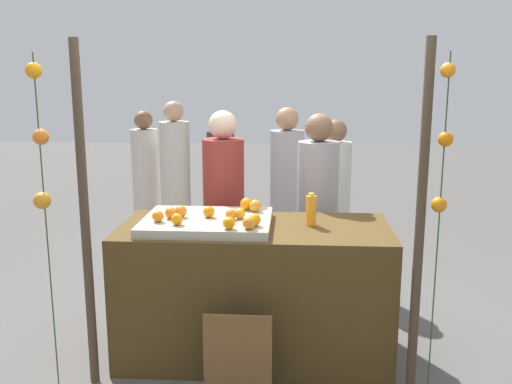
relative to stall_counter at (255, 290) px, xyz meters
name	(u,v)px	position (x,y,z in m)	size (l,w,h in m)	color
ground_plane	(255,352)	(0.00, 0.00, -0.46)	(24.00, 24.00, 0.00)	#565451
stall_counter	(255,290)	(0.00, 0.00, 0.00)	(1.80, 0.82, 0.91)	#4C3819
orange_tray	(207,222)	(-0.31, -0.03, 0.49)	(0.84, 0.67, 0.06)	#B2AD99
orange_0	(255,206)	(-0.01, 0.16, 0.56)	(0.08, 0.08, 0.08)	orange
orange_1	(171,213)	(-0.54, -0.07, 0.56)	(0.08, 0.08, 0.08)	orange
orange_2	(254,220)	(0.01, -0.22, 0.56)	(0.08, 0.08, 0.08)	orange
orange_3	(181,211)	(-0.49, -0.03, 0.56)	(0.08, 0.08, 0.08)	orange
orange_4	(240,213)	(-0.09, -0.05, 0.55)	(0.07, 0.07, 0.07)	orange
orange_5	(209,212)	(-0.30, -0.02, 0.55)	(0.08, 0.08, 0.08)	orange
orange_6	(249,223)	(-0.01, -0.30, 0.56)	(0.08, 0.08, 0.08)	orange
orange_7	(246,204)	(-0.07, 0.20, 0.56)	(0.08, 0.08, 0.08)	orange
orange_8	(177,219)	(-0.47, -0.23, 0.55)	(0.08, 0.08, 0.08)	orange
orange_9	(229,223)	(-0.14, -0.30, 0.55)	(0.08, 0.08, 0.08)	orange
orange_10	(158,216)	(-0.61, -0.16, 0.55)	(0.08, 0.08, 0.08)	orange
orange_11	(231,214)	(-0.15, -0.07, 0.55)	(0.07, 0.07, 0.07)	orange
juice_bottle	(311,210)	(0.37, 0.05, 0.56)	(0.07, 0.07, 0.22)	orange
chalkboard_sign	(238,360)	(-0.06, -0.62, -0.18)	(0.40, 0.03, 0.57)	brown
vendor_left	(224,220)	(-0.29, 0.71, 0.30)	(0.33, 0.33, 1.63)	maroon
vendor_right	(317,222)	(0.45, 0.73, 0.29)	(0.32, 0.32, 1.61)	#99999E
crowd_person_0	(146,183)	(-1.40, 2.52, 0.25)	(0.30, 0.30, 1.51)	beige
crowd_person_1	(333,207)	(0.63, 1.47, 0.25)	(0.30, 0.30, 1.51)	beige
crowd_person_2	(221,186)	(-0.54, 2.44, 0.24)	(0.30, 0.30, 1.50)	#333338
crowd_person_3	(175,181)	(-1.03, 2.35, 0.30)	(0.33, 0.33, 1.62)	beige
crowd_person_4	(286,197)	(0.19, 1.66, 0.29)	(0.32, 0.32, 1.60)	#99999E
canopy_post_left	(85,220)	(-0.98, -0.45, 0.60)	(0.06, 0.06, 2.10)	#473828
canopy_post_right	(420,226)	(0.98, -0.45, 0.60)	(0.06, 0.06, 2.10)	#473828
garland_strand_left	(40,148)	(-1.20, -0.50, 1.03)	(0.12, 0.11, 2.02)	#2D4C23
garland_strand_right	(443,151)	(1.08, -0.46, 1.03)	(0.10, 0.09, 2.02)	#2D4C23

